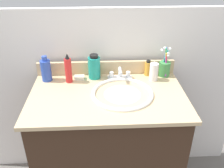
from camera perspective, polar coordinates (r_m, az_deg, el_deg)
vanity_cabinet at (r=1.72m, az=-0.90°, el=-15.17°), size 0.88×0.52×0.85m
countertop at (r=1.45m, az=-1.04°, el=-2.83°), size 0.92×0.57×0.02m
backsplash at (r=1.66m, az=-1.38°, el=3.83°), size 0.92×0.02×0.09m
back_wall at (r=1.85m, az=-1.34°, el=-2.78°), size 2.02×0.04×1.30m
sink_basin at (r=1.46m, az=2.41°, el=-3.40°), size 0.37×0.37×0.11m
faucet at (r=1.60m, az=1.85°, el=2.10°), size 0.16×0.10×0.08m
bottle_shampoo_blue at (r=1.62m, az=-15.06°, el=3.16°), size 0.06×0.06×0.17m
bottle_oil_amber at (r=1.66m, az=8.33°, el=3.64°), size 0.04×0.04×0.11m
bottle_mouthwash_teal at (r=1.60m, az=-4.15°, el=3.93°), size 0.08×0.08×0.16m
bottle_lotion_white at (r=1.60m, az=9.68°, el=2.85°), size 0.05×0.05×0.13m
bottle_spray_red at (r=1.56m, az=-10.12°, el=3.38°), size 0.04×0.04×0.19m
cup_green at (r=1.67m, az=12.11°, el=3.69°), size 0.07×0.09×0.20m
soap_bar at (r=1.62m, az=-7.56°, el=1.48°), size 0.06×0.04×0.02m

